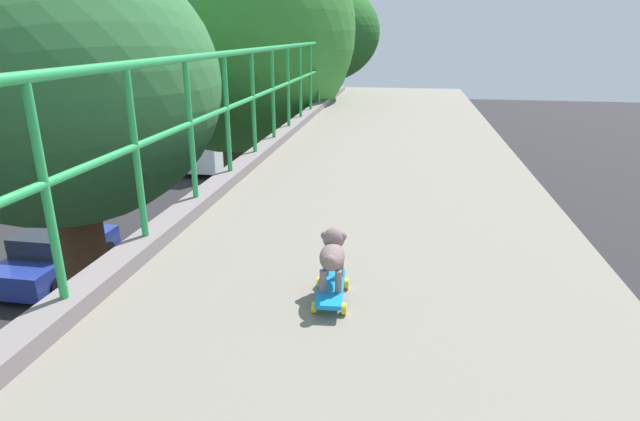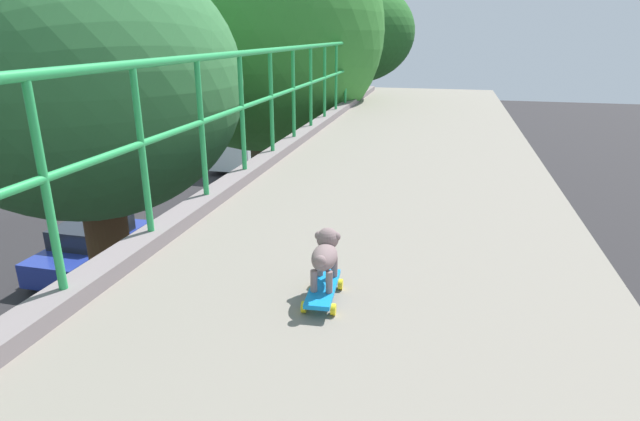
# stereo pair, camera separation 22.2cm
# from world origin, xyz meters

# --- Properties ---
(car_silver_fifth) EXTENTS (1.94, 4.42, 1.32)m
(car_silver_fifth) POSITION_xyz_m (-5.13, 10.21, 0.63)
(car_silver_fifth) COLOR #B4B6BB
(car_silver_fifth) RESTS_ON ground
(car_blue_sixth) EXTENTS (1.89, 4.11, 1.50)m
(car_blue_sixth) POSITION_xyz_m (-8.76, 13.16, 0.73)
(car_blue_sixth) COLOR navy
(car_blue_sixth) RESTS_ON ground
(car_white_seventh) EXTENTS (1.92, 4.21, 1.42)m
(car_white_seventh) POSITION_xyz_m (-5.43, 16.13, 0.64)
(car_white_seventh) COLOR silver
(car_white_seventh) RESTS_ON ground
(city_bus) EXTENTS (2.55, 10.14, 3.16)m
(city_bus) POSITION_xyz_m (-9.00, 29.04, 1.80)
(city_bus) COLOR white
(city_bus) RESTS_ON ground
(roadside_tree_mid) EXTENTS (3.84, 3.84, 8.09)m
(roadside_tree_mid) POSITION_xyz_m (-2.71, 6.12, 6.29)
(roadside_tree_mid) COLOR #4D331F
(roadside_tree_mid) RESTS_ON ground
(roadside_tree_far) EXTENTS (5.19, 5.19, 9.53)m
(roadside_tree_far) POSITION_xyz_m (-2.31, 11.25, 6.97)
(roadside_tree_far) COLOR #4A3F2A
(roadside_tree_far) RESTS_ON ground
(roadside_tree_farthest) EXTENTS (5.05, 5.05, 9.05)m
(roadside_tree_farthest) POSITION_xyz_m (-2.43, 23.19, 6.94)
(roadside_tree_farthest) COLOR #503226
(roadside_tree_farthest) RESTS_ON ground
(toy_skateboard) EXTENTS (0.20, 0.44, 0.08)m
(toy_skateboard) POSITION_xyz_m (1.05, 2.91, 5.71)
(toy_skateboard) COLOR #1186DB
(toy_skateboard) RESTS_ON overpass_deck
(small_dog) EXTENTS (0.15, 0.35, 0.28)m
(small_dog) POSITION_xyz_m (1.05, 2.97, 5.90)
(small_dog) COLOR gray
(small_dog) RESTS_ON toy_skateboard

